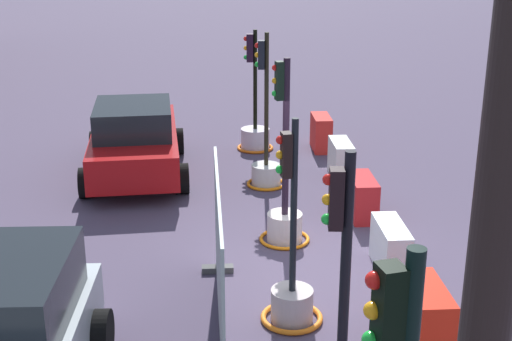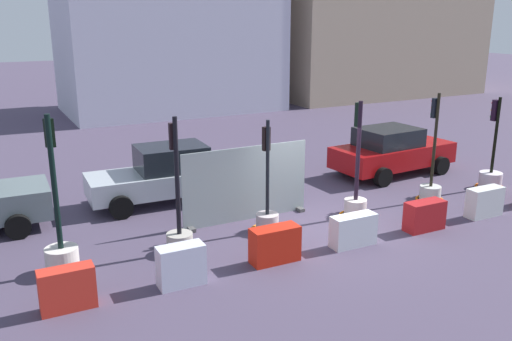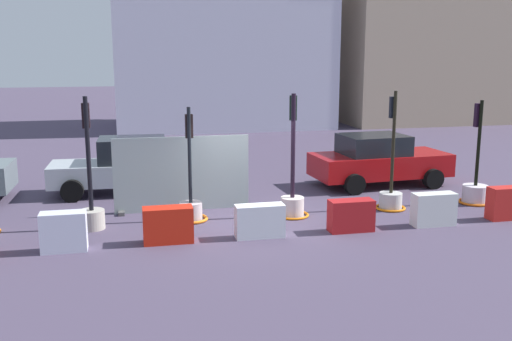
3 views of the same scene
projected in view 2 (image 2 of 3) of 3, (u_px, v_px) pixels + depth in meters
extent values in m
plane|color=#493E54|center=(324.00, 228.00, 14.19)|extent=(120.00, 120.00, 0.00)
cylinder|color=silver|center=(62.00, 260.00, 11.67)|extent=(0.70, 0.70, 0.57)
cylinder|color=black|center=(54.00, 183.00, 11.19)|extent=(0.12, 0.12, 2.88)
cube|color=black|center=(49.00, 133.00, 11.03)|extent=(0.20, 0.18, 0.59)
sphere|color=red|center=(49.00, 123.00, 11.07)|extent=(0.11, 0.11, 0.11)
sphere|color=orange|center=(50.00, 132.00, 11.12)|extent=(0.11, 0.11, 0.11)
sphere|color=green|center=(51.00, 142.00, 11.17)|extent=(0.11, 0.11, 0.11)
torus|color=orange|center=(63.00, 271.00, 11.74)|extent=(0.95, 0.95, 0.05)
cylinder|color=#B3ABA0|center=(180.00, 243.00, 12.69)|extent=(0.61, 0.61, 0.47)
cylinder|color=black|center=(177.00, 177.00, 12.25)|extent=(0.11, 0.11, 2.74)
cube|color=black|center=(173.00, 136.00, 12.09)|extent=(0.18, 0.15, 0.60)
sphere|color=red|center=(171.00, 127.00, 12.11)|extent=(0.11, 0.11, 0.11)
sphere|color=orange|center=(171.00, 136.00, 12.16)|extent=(0.11, 0.11, 0.11)
sphere|color=green|center=(172.00, 144.00, 12.22)|extent=(0.11, 0.11, 0.11)
cylinder|color=#BCACAE|center=(267.00, 223.00, 13.93)|extent=(0.59, 0.59, 0.47)
cylinder|color=black|center=(268.00, 168.00, 13.53)|extent=(0.09, 0.09, 2.43)
cube|color=black|center=(266.00, 139.00, 13.43)|extent=(0.19, 0.15, 0.60)
sphere|color=red|center=(265.00, 130.00, 13.44)|extent=(0.11, 0.11, 0.11)
sphere|color=orange|center=(265.00, 138.00, 13.50)|extent=(0.11, 0.11, 0.11)
sphere|color=green|center=(265.00, 146.00, 13.55)|extent=(0.11, 0.11, 0.11)
torus|color=orange|center=(267.00, 230.00, 13.98)|extent=(0.87, 0.87, 0.07)
cylinder|color=silver|center=(355.00, 208.00, 14.91)|extent=(0.61, 0.61, 0.51)
cylinder|color=black|center=(358.00, 151.00, 14.47)|extent=(0.11, 0.11, 2.69)
cube|color=black|center=(358.00, 115.00, 14.32)|extent=(0.17, 0.15, 0.63)
sphere|color=red|center=(357.00, 106.00, 14.33)|extent=(0.10, 0.10, 0.10)
sphere|color=orange|center=(357.00, 114.00, 14.39)|extent=(0.10, 0.10, 0.10)
sphere|color=green|center=(356.00, 122.00, 14.45)|extent=(0.10, 0.10, 0.10)
torus|color=orange|center=(355.00, 216.00, 14.98)|extent=(0.88, 0.88, 0.06)
cylinder|color=beige|center=(430.00, 193.00, 16.23)|extent=(0.62, 0.62, 0.45)
cylinder|color=black|center=(435.00, 141.00, 15.79)|extent=(0.09, 0.09, 2.76)
cube|color=black|center=(435.00, 108.00, 15.62)|extent=(0.17, 0.14, 0.57)
sphere|color=red|center=(433.00, 101.00, 15.63)|extent=(0.11, 0.11, 0.11)
sphere|color=orange|center=(433.00, 108.00, 15.69)|extent=(0.11, 0.11, 0.11)
sphere|color=green|center=(432.00, 114.00, 15.74)|extent=(0.11, 0.11, 0.11)
torus|color=orange|center=(430.00, 199.00, 16.28)|extent=(0.82, 0.82, 0.06)
cylinder|color=silver|center=(490.00, 180.00, 17.40)|extent=(0.70, 0.70, 0.52)
cylinder|color=black|center=(496.00, 136.00, 17.00)|extent=(0.10, 0.10, 2.40)
cube|color=black|center=(495.00, 110.00, 16.89)|extent=(0.18, 0.17, 0.66)
sphere|color=red|center=(493.00, 103.00, 16.91)|extent=(0.11, 0.11, 0.11)
sphere|color=orange|center=(493.00, 110.00, 16.97)|extent=(0.11, 0.11, 0.11)
sphere|color=green|center=(492.00, 117.00, 17.03)|extent=(0.11, 0.11, 0.11)
torus|color=orange|center=(489.00, 187.00, 17.46)|extent=(0.89, 0.89, 0.07)
cube|color=red|center=(67.00, 289.00, 10.18)|extent=(1.02, 0.40, 0.84)
cube|color=silver|center=(181.00, 265.00, 11.10)|extent=(0.97, 0.44, 0.86)
cube|color=red|center=(275.00, 245.00, 12.16)|extent=(1.12, 0.47, 0.82)
cube|color=silver|center=(353.00, 230.00, 13.02)|extent=(1.14, 0.42, 0.77)
cube|color=#AF1A1C|center=(425.00, 216.00, 13.98)|extent=(1.08, 0.46, 0.77)
cube|color=silver|center=(485.00, 202.00, 14.92)|extent=(1.08, 0.42, 0.82)
cube|color=#A40E10|center=(393.00, 155.00, 18.92)|extent=(4.46, 2.07, 0.71)
cube|color=black|center=(388.00, 137.00, 18.60)|extent=(2.08, 1.71, 0.62)
cylinder|color=black|center=(400.00, 154.00, 20.47)|extent=(0.65, 0.32, 0.63)
cylinder|color=black|center=(440.00, 165.00, 18.90)|extent=(0.65, 0.32, 0.63)
cylinder|color=black|center=(344.00, 164.00, 19.14)|extent=(0.65, 0.32, 0.63)
cylinder|color=black|center=(383.00, 177.00, 17.56)|extent=(0.65, 0.32, 0.63)
cube|color=#B0BAC0|center=(155.00, 182.00, 15.93)|extent=(3.92, 1.78, 0.63)
cube|color=black|center=(171.00, 158.00, 15.95)|extent=(2.03, 1.51, 0.73)
cylinder|color=black|center=(121.00, 207.00, 14.78)|extent=(0.65, 0.31, 0.64)
cylinder|color=black|center=(109.00, 189.00, 16.29)|extent=(0.65, 0.31, 0.64)
cylinder|color=black|center=(204.00, 195.00, 15.75)|extent=(0.65, 0.31, 0.64)
cylinder|color=black|center=(186.00, 179.00, 17.26)|extent=(0.65, 0.31, 0.64)
cylinder|color=black|center=(18.00, 226.00, 13.47)|extent=(0.63, 0.30, 0.62)
cylinder|color=black|center=(15.00, 204.00, 15.07)|extent=(0.63, 0.30, 0.62)
cube|color=silver|center=(168.00, 4.00, 30.41)|extent=(11.78, 7.08, 11.87)
cube|color=tan|center=(373.00, 18.00, 37.05)|extent=(14.64, 7.35, 10.27)
cube|color=#95A6A4|center=(246.00, 184.00, 14.51)|extent=(3.63, 0.04, 2.02)
cube|color=#4C4C4C|center=(190.00, 228.00, 14.06)|extent=(0.16, 0.50, 0.10)
cube|color=#4C4C4C|center=(298.00, 208.00, 15.50)|extent=(0.16, 0.50, 0.10)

